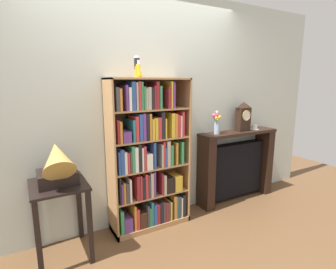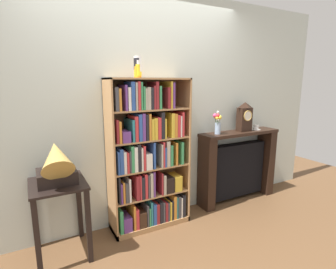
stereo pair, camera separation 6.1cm
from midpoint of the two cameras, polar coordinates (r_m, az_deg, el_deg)
The scene contains 10 objects.
ground_plane at distance 3.13m, azimuth -2.27°, elevation -20.00°, with size 8.05×6.40×0.02m, color brown.
wall_back at distance 3.07m, azimuth -1.96°, elevation 5.41°, with size 5.05×0.08×2.60m, color beige.
bookshelf at distance 2.90m, azimuth -3.82°, elevation -5.72°, with size 0.88×0.33×1.66m.
cup_stack at distance 2.71m, azimuth -5.91°, elevation 14.34°, with size 0.08×0.08×0.21m.
side_table_left at distance 2.68m, azimuth -21.88°, elevation -13.44°, with size 0.48×0.53×0.72m.
gramophone at distance 2.48m, azimuth -22.35°, elevation -5.93°, with size 0.33×0.46×0.47m.
fireplace_mantel at distance 3.77m, azimuth 15.12°, elevation -6.65°, with size 1.17×0.27×0.97m.
mantel_clock at distance 3.65m, azimuth 16.71°, elevation 3.73°, with size 0.18×0.12×0.39m.
flower_vase at distance 3.36m, azimuth 11.20°, elevation 2.41°, with size 0.13×0.13×0.29m.
teacup_with_saucer at distance 3.83m, azimuth 18.91°, elevation 1.42°, with size 0.13×0.13×0.06m.
Camera 2 is at (-1.13, -2.42, 1.62)m, focal length 28.15 mm.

